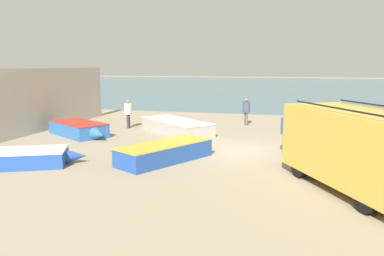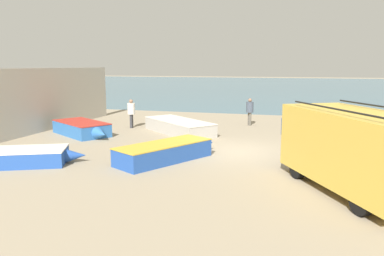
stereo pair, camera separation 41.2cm
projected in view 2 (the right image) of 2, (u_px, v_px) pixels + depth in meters
The scene contains 11 objects.
ground_plane at pixel (239, 152), 15.38m from camera, with size 200.00×200.00×0.00m, color gray.
sea_water at pixel (287, 86), 64.63m from camera, with size 120.00×80.00×0.01m, color #477084.
harbor_wall at pixel (28, 102), 19.08m from camera, with size 0.50×15.09×3.37m, color #BCB7AD.
parked_van at pixel (355, 148), 10.36m from camera, with size 4.19×5.33×2.41m.
fishing_rowboat_1 at pixel (168, 151), 14.00m from camera, with size 3.08×4.49×0.68m.
fishing_rowboat_2 at pixel (177, 126), 19.77m from camera, with size 4.91×4.37×0.68m.
fishing_rowboat_3 at pixel (21, 157), 13.36m from camera, with size 4.09×2.80×0.57m.
fishing_rowboat_4 at pixel (83, 129), 19.00m from camera, with size 4.07×3.15×0.68m.
fisherman_1 at pixel (131, 111), 21.12m from camera, with size 0.42×0.42×1.62m.
fisherman_2 at pixel (250, 109), 21.97m from camera, with size 0.42×0.42×1.60m.
fisherman_3 at pixel (287, 130), 14.70m from camera, with size 0.44×0.44×1.69m.
Camera 2 is at (2.30, -14.96, 3.52)m, focal length 35.00 mm.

